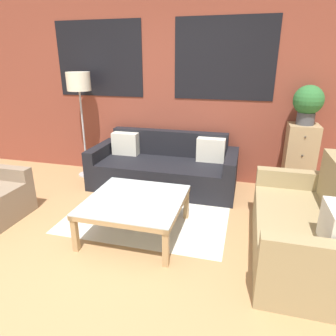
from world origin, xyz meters
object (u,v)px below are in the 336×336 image
(floor_lamp, at_px, (79,87))
(coffee_table, at_px, (135,203))
(couch_dark, at_px, (164,168))
(settee_vintage, at_px, (306,229))
(drawer_cabinet, at_px, (299,160))
(potted_plant, at_px, (308,102))

(floor_lamp, bearing_deg, coffee_table, -45.87)
(couch_dark, height_order, floor_lamp, floor_lamp)
(coffee_table, distance_m, floor_lamp, 2.27)
(settee_vintage, bearing_deg, drawer_cabinet, 85.64)
(settee_vintage, xyz_separation_m, floor_lamp, (-3.10, 1.45, 1.09))
(settee_vintage, bearing_deg, floor_lamp, 154.85)
(settee_vintage, distance_m, coffee_table, 1.69)
(settee_vintage, height_order, drawer_cabinet, drawer_cabinet)
(couch_dark, relative_size, drawer_cabinet, 2.12)
(drawer_cabinet, bearing_deg, couch_dark, -173.11)
(coffee_table, relative_size, drawer_cabinet, 1.01)
(drawer_cabinet, bearing_deg, floor_lamp, -178.12)
(coffee_table, relative_size, floor_lamp, 0.61)
(settee_vintage, xyz_separation_m, potted_plant, (0.12, 1.56, 0.97))
(coffee_table, height_order, potted_plant, potted_plant)
(settee_vintage, relative_size, floor_lamp, 0.98)
(couch_dark, xyz_separation_m, potted_plant, (1.86, 0.23, 1.00))
(floor_lamp, height_order, drawer_cabinet, floor_lamp)
(couch_dark, distance_m, potted_plant, 2.13)
(floor_lamp, distance_m, drawer_cabinet, 3.34)
(couch_dark, height_order, coffee_table, couch_dark)
(potted_plant, bearing_deg, floor_lamp, -178.12)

